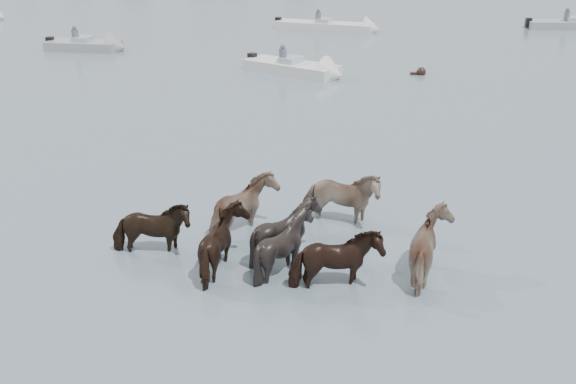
{
  "coord_description": "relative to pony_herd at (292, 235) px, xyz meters",
  "views": [
    {
      "loc": [
        0.97,
        -10.11,
        6.8
      ],
      "look_at": [
        0.68,
        3.31,
        1.1
      ],
      "focal_mm": 40.69,
      "sensor_mm": 36.0,
      "label": 1
    }
  ],
  "objects": [
    {
      "name": "swimming_pony",
      "position": [
        5.66,
        17.66,
        -0.41
      ],
      "size": [
        0.72,
        0.44,
        0.44
      ],
      "color": "black",
      "rests_on": "ground"
    },
    {
      "name": "motorboat_a",
      "position": [
        -11.12,
        23.22,
        -0.28
      ],
      "size": [
        4.65,
        2.24,
        1.92
      ],
      "rotation": [
        0.0,
        0.0,
        -0.15
      ],
      "color": "gray",
      "rests_on": "ground"
    },
    {
      "name": "motorboat_c",
      "position": [
        2.39,
        30.21,
        -0.29
      ],
      "size": [
        6.91,
        3.6,
        1.92
      ],
      "rotation": [
        0.0,
        0.0,
        -0.31
      ],
      "color": "silver",
      "rests_on": "ground"
    },
    {
      "name": "pony_herd",
      "position": [
        0.0,
        0.0,
        0.0
      ],
      "size": [
        7.67,
        4.22,
        1.63
      ],
      "color": "black",
      "rests_on": "ground"
    },
    {
      "name": "ground",
      "position": [
        -0.79,
        -2.33,
        -0.51
      ],
      "size": [
        400.0,
        400.0,
        0.0
      ],
      "primitive_type": "plane",
      "color": "#4B5D6C",
      "rests_on": "ground"
    },
    {
      "name": "motorboat_b",
      "position": [
        0.3,
        17.55,
        -0.28
      ],
      "size": [
        5.11,
        4.15,
        1.92
      ],
      "rotation": [
        0.0,
        0.0,
        -0.59
      ],
      "color": "silver",
      "rests_on": "ground"
    }
  ]
}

